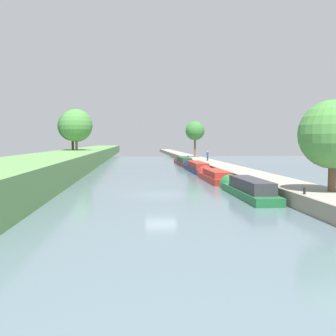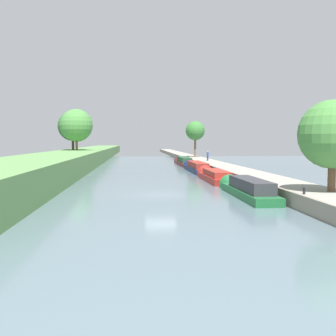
{
  "view_description": "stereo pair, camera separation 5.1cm",
  "coord_description": "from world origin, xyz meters",
  "px_view_note": "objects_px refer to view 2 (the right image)",
  "views": [
    {
      "loc": [
        -2.11,
        -31.8,
        4.37
      ],
      "look_at": [
        2.02,
        17.0,
        1.0
      ],
      "focal_mm": 42.06,
      "sensor_mm": 36.0,
      "label": 1
    },
    {
      "loc": [
        -2.06,
        -31.8,
        4.37
      ],
      "look_at": [
        2.02,
        17.0,
        1.0
      ],
      "focal_mm": 42.06,
      "sensor_mm": 36.0,
      "label": 2
    }
  ],
  "objects_px": {
    "mooring_bollard_far": "(188,157)",
    "narrowboat_red": "(214,176)",
    "narrowboat_maroon": "(183,161)",
    "mooring_bollard_near": "(304,191)",
    "person_walking": "(208,156)",
    "narrowboat_green": "(246,189)",
    "narrowboat_navy": "(196,167)"
  },
  "relations": [
    {
      "from": "mooring_bollard_far",
      "to": "narrowboat_red",
      "type": "bearing_deg",
      "value": -93.21
    },
    {
      "from": "narrowboat_red",
      "to": "narrowboat_maroon",
      "type": "height_order",
      "value": "narrowboat_maroon"
    },
    {
      "from": "narrowboat_red",
      "to": "mooring_bollard_near",
      "type": "relative_size",
      "value": 24.86
    },
    {
      "from": "narrowboat_red",
      "to": "person_walking",
      "type": "height_order",
      "value": "person_walking"
    },
    {
      "from": "narrowboat_red",
      "to": "person_walking",
      "type": "distance_m",
      "value": 24.13
    },
    {
      "from": "narrowboat_red",
      "to": "mooring_bollard_near",
      "type": "height_order",
      "value": "mooring_bollard_near"
    },
    {
      "from": "narrowboat_maroon",
      "to": "mooring_bollard_near",
      "type": "height_order",
      "value": "narrowboat_maroon"
    },
    {
      "from": "narrowboat_green",
      "to": "mooring_bollard_far",
      "type": "relative_size",
      "value": 25.2
    },
    {
      "from": "narrowboat_navy",
      "to": "narrowboat_green",
      "type": "bearing_deg",
      "value": -90.06
    },
    {
      "from": "narrowboat_green",
      "to": "narrowboat_navy",
      "type": "height_order",
      "value": "narrowboat_green"
    },
    {
      "from": "narrowboat_red",
      "to": "mooring_bollard_far",
      "type": "height_order",
      "value": "mooring_bollard_far"
    },
    {
      "from": "mooring_bollard_far",
      "to": "narrowboat_green",
      "type": "bearing_deg",
      "value": -92.26
    },
    {
      "from": "narrowboat_red",
      "to": "narrowboat_navy",
      "type": "height_order",
      "value": "narrowboat_navy"
    },
    {
      "from": "narrowboat_navy",
      "to": "mooring_bollard_near",
      "type": "bearing_deg",
      "value": -86.71
    },
    {
      "from": "mooring_bollard_near",
      "to": "mooring_bollard_far",
      "type": "xyz_separation_m",
      "value": [
        0.0,
        54.7,
        0.0
      ]
    },
    {
      "from": "person_walking",
      "to": "narrowboat_green",
      "type": "bearing_deg",
      "value": -95.74
    },
    {
      "from": "narrowboat_red",
      "to": "mooring_bollard_near",
      "type": "xyz_separation_m",
      "value": [
        2.0,
        -19.02,
        0.72
      ]
    },
    {
      "from": "mooring_bollard_near",
      "to": "narrowboat_red",
      "type": "bearing_deg",
      "value": 96.01
    },
    {
      "from": "narrowboat_green",
      "to": "mooring_bollard_far",
      "type": "distance_m",
      "value": 48.24
    },
    {
      "from": "narrowboat_maroon",
      "to": "mooring_bollard_far",
      "type": "relative_size",
      "value": 34.12
    },
    {
      "from": "narrowboat_maroon",
      "to": "mooring_bollard_far",
      "type": "bearing_deg",
      "value": 74.42
    },
    {
      "from": "person_walking",
      "to": "mooring_bollard_far",
      "type": "height_order",
      "value": "person_walking"
    },
    {
      "from": "mooring_bollard_near",
      "to": "narrowboat_green",
      "type": "bearing_deg",
      "value": 106.31
    },
    {
      "from": "narrowboat_maroon",
      "to": "person_walking",
      "type": "height_order",
      "value": "person_walking"
    },
    {
      "from": "person_walking",
      "to": "narrowboat_maroon",
      "type": "bearing_deg",
      "value": 125.31
    },
    {
      "from": "narrowboat_green",
      "to": "narrowboat_maroon",
      "type": "bearing_deg",
      "value": 89.97
    },
    {
      "from": "narrowboat_navy",
      "to": "narrowboat_red",
      "type": "bearing_deg",
      "value": -90.53
    },
    {
      "from": "mooring_bollard_near",
      "to": "narrowboat_navy",
      "type": "bearing_deg",
      "value": 93.29
    },
    {
      "from": "narrowboat_red",
      "to": "narrowboat_navy",
      "type": "relative_size",
      "value": 0.79
    },
    {
      "from": "narrowboat_maroon",
      "to": "person_walking",
      "type": "bearing_deg",
      "value": -54.69
    },
    {
      "from": "narrowboat_navy",
      "to": "person_walking",
      "type": "distance_m",
      "value": 10.86
    },
    {
      "from": "mooring_bollard_near",
      "to": "mooring_bollard_far",
      "type": "height_order",
      "value": "same"
    }
  ]
}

